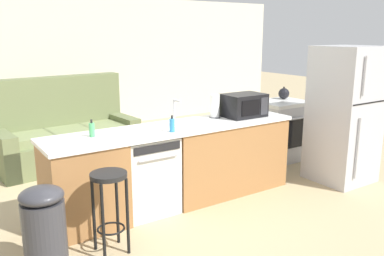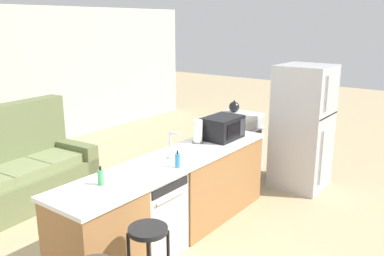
{
  "view_description": "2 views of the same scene",
  "coord_description": "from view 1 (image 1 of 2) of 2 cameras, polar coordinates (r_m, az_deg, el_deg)",
  "views": [
    {
      "loc": [
        -2.12,
        -3.74,
        1.91
      ],
      "look_at": [
        0.46,
        0.15,
        0.81
      ],
      "focal_mm": 38.0,
      "sensor_mm": 36.0,
      "label": 1
    },
    {
      "loc": [
        -3.01,
        -2.63,
        2.33
      ],
      "look_at": [
        0.74,
        0.19,
        1.08
      ],
      "focal_mm": 38.0,
      "sensor_mm": 36.0,
      "label": 2
    }
  ],
  "objects": [
    {
      "name": "dish_soap_bottle",
      "position": [
        4.14,
        -13.87,
        -0.22
      ],
      "size": [
        0.06,
        0.06,
        0.18
      ],
      "color": "#4CB266",
      "rests_on": "kitchen_counter"
    },
    {
      "name": "dishwasher",
      "position": [
        4.44,
        -6.6,
        -6.42
      ],
      "size": [
        0.58,
        0.61,
        0.84
      ],
      "color": "silver",
      "rests_on": "ground_plane"
    },
    {
      "name": "microwave",
      "position": [
        5.02,
        7.27,
        3.19
      ],
      "size": [
        0.5,
        0.37,
        0.28
      ],
      "color": "black",
      "rests_on": "kitchen_counter"
    },
    {
      "name": "kitchen_counter",
      "position": [
        4.67,
        -1.23,
        -5.35
      ],
      "size": [
        2.94,
        0.66,
        0.9
      ],
      "color": "#9E6B3D",
      "rests_on": "ground_plane"
    },
    {
      "name": "paper_towel_roll",
      "position": [
        4.92,
        3.24,
        3.04
      ],
      "size": [
        0.14,
        0.14,
        0.28
      ],
      "color": "#4C4C51",
      "rests_on": "kitchen_counter"
    },
    {
      "name": "kettle",
      "position": [
        6.47,
        12.77,
        4.74
      ],
      "size": [
        0.21,
        0.17,
        0.19
      ],
      "color": "black",
      "rests_on": "stove_range"
    },
    {
      "name": "bar_stool",
      "position": [
        3.64,
        -11.51,
        -9.24
      ],
      "size": [
        0.32,
        0.32,
        0.74
      ],
      "color": "black",
      "rests_on": "ground_plane"
    },
    {
      "name": "ground_plane",
      "position": [
        4.71,
        -3.71,
        -10.7
      ],
      "size": [
        24.0,
        24.0,
        0.0
      ],
      "primitive_type": "plane",
      "color": "tan"
    },
    {
      "name": "refrigerator",
      "position": [
        5.59,
        20.57,
        1.74
      ],
      "size": [
        0.72,
        0.73,
        1.75
      ],
      "color": "#B7B7BC",
      "rests_on": "ground_plane"
    },
    {
      "name": "couch",
      "position": [
        6.37,
        -17.45,
        -1.11
      ],
      "size": [
        2.07,
        1.07,
        1.27
      ],
      "color": "#667047",
      "rests_on": "ground_plane"
    },
    {
      "name": "trash_bin",
      "position": [
        3.54,
        -20.0,
        -13.27
      ],
      "size": [
        0.35,
        0.35,
        0.74
      ],
      "color": "#333338",
      "rests_on": "ground_plane"
    },
    {
      "name": "stove_range",
      "position": [
        6.37,
        12.31,
        -0.28
      ],
      "size": [
        0.76,
        0.68,
        0.9
      ],
      "color": "#B7B7BC",
      "rests_on": "ground_plane"
    },
    {
      "name": "sink_faucet",
      "position": [
        4.48,
        -2.44,
        1.93
      ],
      "size": [
        0.07,
        0.18,
        0.3
      ],
      "color": "silver",
      "rests_on": "kitchen_counter"
    },
    {
      "name": "wall_back",
      "position": [
        8.33,
        -16.72,
        8.53
      ],
      "size": [
        10.0,
        0.06,
        2.6
      ],
      "color": "beige",
      "rests_on": "ground_plane"
    },
    {
      "name": "soap_bottle",
      "position": [
        4.22,
        -2.82,
        0.41
      ],
      "size": [
        0.06,
        0.06,
        0.18
      ],
      "color": "#338CCC",
      "rests_on": "kitchen_counter"
    }
  ]
}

